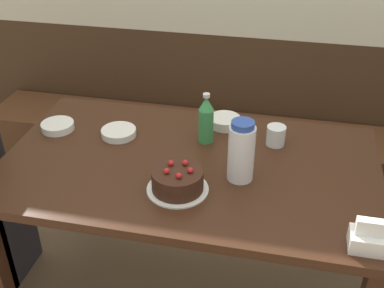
{
  "coord_description": "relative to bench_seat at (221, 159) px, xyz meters",
  "views": [
    {
      "loc": [
        0.33,
        -1.44,
        1.73
      ],
      "look_at": [
        0.0,
        0.05,
        0.79
      ],
      "focal_mm": 45.0,
      "sensor_mm": 36.0,
      "label": 1
    }
  ],
  "objects": [
    {
      "name": "bench_seat",
      "position": [
        0.0,
        0.0,
        0.0
      ],
      "size": [
        2.69,
        0.38,
        0.43
      ],
      "color": "#56331E",
      "rests_on": "ground_plane"
    },
    {
      "name": "dining_table",
      "position": [
        0.0,
        -0.83,
        0.43
      ],
      "size": [
        1.39,
        0.82,
        0.74
      ],
      "color": "#381E11",
      "rests_on": "ground_plane"
    },
    {
      "name": "birthday_cake",
      "position": [
        0.0,
        -1.0,
        0.56
      ],
      "size": [
        0.21,
        0.21,
        0.1
      ],
      "color": "white",
      "rests_on": "dining_table"
    },
    {
      "name": "water_pitcher",
      "position": [
        0.2,
        -0.89,
        0.63
      ],
      "size": [
        0.09,
        0.09,
        0.23
      ],
      "color": "white",
      "rests_on": "dining_table"
    },
    {
      "name": "soju_bottle",
      "position": [
        0.03,
        -0.66,
        0.62
      ],
      "size": [
        0.06,
        0.06,
        0.21
      ],
      "color": "#388E4C",
      "rests_on": "dining_table"
    },
    {
      "name": "napkin_holder",
      "position": [
        0.6,
        -1.16,
        0.56
      ],
      "size": [
        0.11,
        0.08,
        0.11
      ],
      "color": "white",
      "rests_on": "dining_table"
    },
    {
      "name": "bowl_soup_white",
      "position": [
        -0.58,
        -0.71,
        0.54
      ],
      "size": [
        0.13,
        0.13,
        0.03
      ],
      "color": "white",
      "rests_on": "dining_table"
    },
    {
      "name": "bowl_rice_small",
      "position": [
        -0.32,
        -0.7,
        0.54
      ],
      "size": [
        0.14,
        0.14,
        0.03
      ],
      "color": "white",
      "rests_on": "dining_table"
    },
    {
      "name": "bowl_side_dish",
      "position": [
        0.09,
        -0.53,
        0.54
      ],
      "size": [
        0.13,
        0.13,
        0.04
      ],
      "color": "white",
      "rests_on": "dining_table"
    },
    {
      "name": "glass_water_tall",
      "position": [
        0.3,
        -0.63,
        0.56
      ],
      "size": [
        0.07,
        0.07,
        0.08
      ],
      "color": "silver",
      "rests_on": "dining_table"
    }
  ]
}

